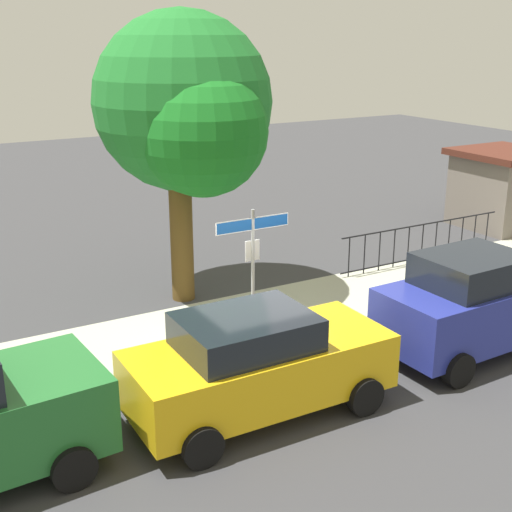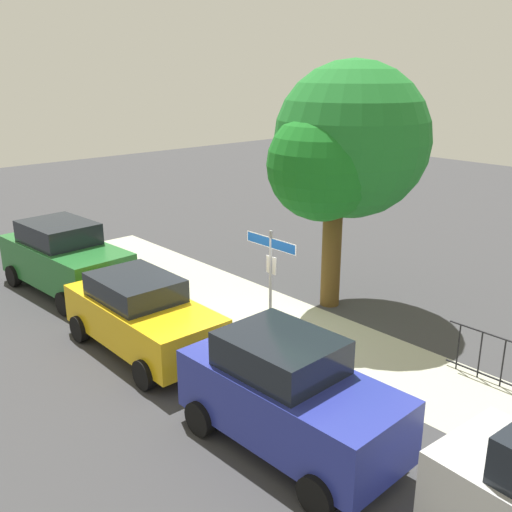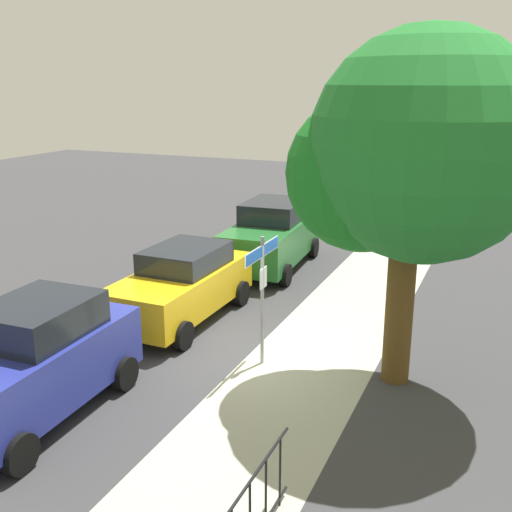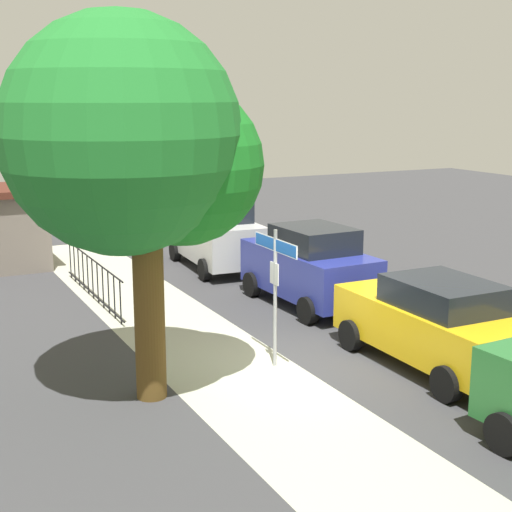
% 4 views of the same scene
% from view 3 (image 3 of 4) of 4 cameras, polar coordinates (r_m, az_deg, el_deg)
% --- Properties ---
extents(ground_plane, '(60.00, 60.00, 0.00)m').
position_cam_3_polar(ground_plane, '(12.88, -0.75, -9.38)').
color(ground_plane, '#38383A').
extents(sidewalk_strip, '(24.00, 2.60, 0.00)m').
position_cam_3_polar(sidewalk_strip, '(10.81, 1.27, -14.76)').
color(sidewalk_strip, '#ADAD98').
rests_on(sidewalk_strip, ground_plane).
extents(street_sign, '(1.62, 0.07, 2.68)m').
position_cam_3_polar(street_sign, '(11.86, 0.61, -1.71)').
color(street_sign, '#9EA0A5').
rests_on(street_sign, ground_plane).
extents(shade_tree, '(3.98, 4.43, 6.50)m').
position_cam_3_polar(shade_tree, '(10.71, 15.13, 9.27)').
color(shade_tree, '#553E1A').
rests_on(shade_tree, ground_plane).
extents(car_green, '(4.64, 2.32, 2.04)m').
position_cam_3_polar(car_green, '(18.50, 1.52, 1.98)').
color(car_green, '#23682C').
rests_on(car_green, ground_plane).
extents(car_yellow, '(4.32, 2.01, 1.76)m').
position_cam_3_polar(car_yellow, '(14.55, -6.98, -2.62)').
color(car_yellow, gold).
rests_on(car_yellow, ground_plane).
extents(car_blue, '(4.05, 2.05, 2.02)m').
position_cam_3_polar(car_blue, '(11.01, -20.19, -9.34)').
color(car_blue, navy).
rests_on(car_blue, ground_plane).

